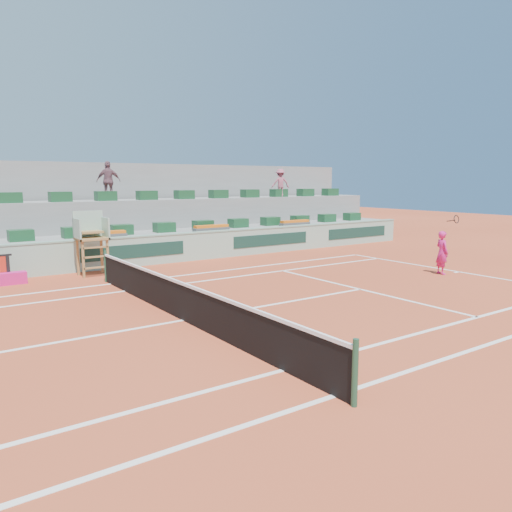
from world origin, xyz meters
name	(u,v)px	position (x,y,z in m)	size (l,w,h in m)	color
ground	(183,320)	(0.00, 0.00, 0.00)	(90.00, 90.00, 0.00)	#A83C20
seating_tier_lower	(69,250)	(0.00, 10.70, 0.60)	(36.00, 4.00, 1.20)	gray
seating_tier_upper	(59,230)	(0.00, 12.30, 1.30)	(36.00, 2.40, 2.60)	gray
stadium_back_wall	(49,209)	(0.00, 13.90, 2.20)	(36.00, 0.40, 4.40)	gray
player_bag	(12,278)	(-2.78, 7.40, 0.21)	(0.93, 0.41, 0.41)	#D61C79
spectator_mid	(109,181)	(2.15, 11.66, 3.50)	(1.05, 0.44, 1.80)	#754E58
spectator_right	(280,183)	(11.98, 11.54, 3.39)	(1.02, 0.59, 1.58)	#A35165
court_lines	(183,320)	(0.00, 0.00, 0.01)	(23.89, 11.09, 0.01)	white
tennis_net	(183,300)	(0.00, 0.00, 0.53)	(0.10, 11.97, 1.10)	black
advertising_hoarding	(85,255)	(0.02, 8.50, 0.63)	(36.00, 0.34, 1.26)	#92B8A3
umpire_chair	(91,234)	(0.00, 7.50, 1.54)	(1.10, 0.90, 2.40)	olive
seat_row_lower	(74,232)	(0.00, 9.80, 1.42)	(32.90, 0.60, 0.44)	#174725
seat_row_upper	(60,197)	(0.00, 11.70, 2.82)	(32.90, 0.60, 0.44)	#174725
flower_planters	(39,239)	(-1.50, 9.00, 1.33)	(26.80, 0.36, 0.28)	#4E4E4E
towel_rack	(1,267)	(-3.05, 7.57, 0.60)	(0.69, 0.11, 1.03)	black
tennis_player	(442,252)	(10.94, 0.15, 0.83)	(0.57, 0.91, 2.28)	#D61C79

